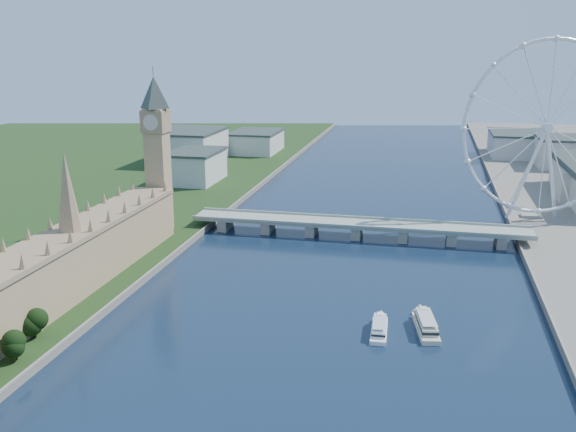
% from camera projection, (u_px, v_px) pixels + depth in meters
% --- Properties ---
extents(parliament_range, '(24.00, 200.00, 70.00)m').
position_uv_depth(parliament_range, '(73.00, 259.00, 320.52)').
color(parliament_range, tan).
rests_on(parliament_range, ground).
extents(big_ben, '(20.02, 20.02, 110.00)m').
position_uv_depth(big_ben, '(156.00, 134.00, 409.92)').
color(big_ben, tan).
rests_on(big_ben, ground).
extents(westminster_bridge, '(220.00, 22.00, 9.50)m').
position_uv_depth(westminster_bridge, '(357.00, 227.00, 419.63)').
color(westminster_bridge, gray).
rests_on(westminster_bridge, ground).
extents(london_eye, '(113.60, 39.12, 124.30)m').
position_uv_depth(london_eye, '(547.00, 128.00, 430.88)').
color(london_eye, silver).
rests_on(london_eye, ground).
extents(city_skyline, '(505.00, 280.00, 32.00)m').
position_uv_depth(city_skyline, '(425.00, 151.00, 654.12)').
color(city_skyline, beige).
rests_on(city_skyline, ground).
extents(tour_boat_near, '(8.20, 28.50, 6.23)m').
position_uv_depth(tour_boat_near, '(379.00, 333.00, 280.46)').
color(tour_boat_near, white).
rests_on(tour_boat_near, ground).
extents(tour_boat_far, '(14.02, 33.72, 7.27)m').
position_uv_depth(tour_boat_far, '(426.00, 331.00, 282.75)').
color(tour_boat_far, beige).
rests_on(tour_boat_far, ground).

